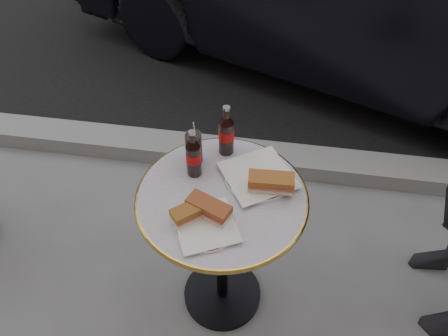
# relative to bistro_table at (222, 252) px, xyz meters

# --- Properties ---
(ground) EXTENTS (80.00, 80.00, 0.00)m
(ground) POSITION_rel_bistro_table_xyz_m (0.00, 0.00, -0.37)
(ground) COLOR slate
(ground) RESTS_ON ground
(curb) EXTENTS (40.00, 0.20, 0.12)m
(curb) POSITION_rel_bistro_table_xyz_m (0.00, 0.90, -0.32)
(curb) COLOR gray
(curb) RESTS_ON ground
(bistro_table) EXTENTS (0.62, 0.62, 0.73)m
(bistro_table) POSITION_rel_bistro_table_xyz_m (0.00, 0.00, 0.00)
(bistro_table) COLOR #BAB2C4
(bistro_table) RESTS_ON ground
(plate_left) EXTENTS (0.25, 0.25, 0.01)m
(plate_left) POSITION_rel_bistro_table_xyz_m (-0.03, -0.15, 0.37)
(plate_left) COLOR white
(plate_left) RESTS_ON bistro_table
(plate_right) EXTENTS (0.32, 0.32, 0.01)m
(plate_right) POSITION_rel_bistro_table_xyz_m (0.12, 0.10, 0.37)
(plate_right) COLOR white
(plate_right) RESTS_ON bistro_table
(sandwich_left_a) EXTENTS (0.15, 0.14, 0.05)m
(sandwich_left_a) POSITION_rel_bistro_table_xyz_m (-0.08, -0.12, 0.40)
(sandwich_left_a) COLOR brown
(sandwich_left_a) RESTS_ON plate_left
(sandwich_left_b) EXTENTS (0.17, 0.13, 0.05)m
(sandwich_left_b) POSITION_rel_bistro_table_xyz_m (-0.03, -0.10, 0.40)
(sandwich_left_b) COLOR brown
(sandwich_left_b) RESTS_ON plate_left
(sandwich_right) EXTENTS (0.17, 0.08, 0.06)m
(sandwich_right) POSITION_rel_bistro_table_xyz_m (0.17, 0.05, 0.41)
(sandwich_right) COLOR #A25B29
(sandwich_right) RESTS_ON plate_right
(cola_bottle_left) EXTENTS (0.06, 0.06, 0.20)m
(cola_bottle_left) POSITION_rel_bistro_table_xyz_m (-0.12, 0.09, 0.47)
(cola_bottle_left) COLOR black
(cola_bottle_left) RESTS_ON bistro_table
(cola_bottle_right) EXTENTS (0.08, 0.08, 0.22)m
(cola_bottle_right) POSITION_rel_bistro_table_xyz_m (-0.02, 0.23, 0.48)
(cola_bottle_right) COLOR black
(cola_bottle_right) RESTS_ON bistro_table
(cola_glass) EXTENTS (0.07, 0.07, 0.13)m
(cola_glass) POSITION_rel_bistro_table_xyz_m (-0.13, 0.16, 0.43)
(cola_glass) COLOR black
(cola_glass) RESTS_ON bistro_table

